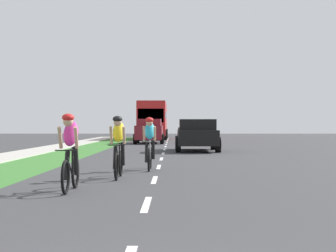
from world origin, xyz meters
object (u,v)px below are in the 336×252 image
Objects in this scene: cyclist_lead at (70,152)px; pickup_black at (197,135)px; cyclist_distant at (150,143)px; cyclist_trailing at (118,146)px; bus_red at (153,119)px; suv_maroon at (149,131)px.

pickup_black reaches higher than cyclist_lead.
pickup_black is (1.94, 11.57, 0.02)m from cyclist_distant.
cyclist_lead is 16.97m from pickup_black.
cyclist_distant is 11.73m from pickup_black.
cyclist_trailing is 0.34× the size of pickup_black.
cyclist_trailing is at bearing -89.21° from bus_red.
bus_red is (-0.52, 38.00, 1.17)m from cyclist_trailing.
bus_red reaches higher than suv_maroon.
suv_maroon reaches higher than cyclist_distant.
bus_red is (0.19, 40.61, 1.17)m from cyclist_lead.
cyclist_trailing is at bearing -100.59° from pickup_black.
cyclist_lead is 0.15× the size of bus_red.
cyclist_distant is 23.06m from suv_maroon.
cyclist_lead is 0.37× the size of suv_maroon.
bus_red is at bearing 90.79° from cyclist_trailing.
suv_maroon reaches higher than pickup_black.
bus_red is at bearing 90.82° from suv_maroon.
pickup_black is (2.62, 14.03, 0.02)m from cyclist_trailing.
bus_red is at bearing 97.48° from pickup_black.
cyclist_lead is 2.71m from cyclist_trailing.
cyclist_lead is 1.00× the size of cyclist_trailing.
cyclist_distant is at bearing 74.45° from cyclist_trailing.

